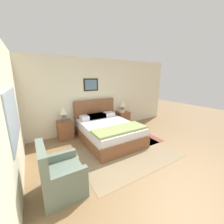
{
  "coord_description": "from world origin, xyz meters",
  "views": [
    {
      "loc": [
        -1.98,
        -1.39,
        1.96
      ],
      "look_at": [
        -0.08,
        1.77,
        1.02
      ],
      "focal_mm": 22.0,
      "sensor_mm": 36.0,
      "label": 1
    }
  ],
  "objects": [
    {
      "name": "armchair",
      "position": [
        -1.71,
        0.79,
        0.31
      ],
      "size": [
        0.68,
        0.73,
        0.93
      ],
      "rotation": [
        0.0,
        0.0,
        -1.56
      ],
      "color": "slate",
      "rests_on": "ground_plane"
    },
    {
      "name": "nightstand_near_window",
      "position": [
        -1.13,
        2.96,
        0.3
      ],
      "size": [
        0.45,
        0.43,
        0.6
      ],
      "color": "brown",
      "rests_on": "ground_plane"
    },
    {
      "name": "book_thick_bottom",
      "position": [
        1.05,
        2.92,
        0.62
      ],
      "size": [
        0.2,
        0.25,
        0.04
      ],
      "rotation": [
        0.0,
        0.0,
        0.19
      ],
      "color": "beige",
      "rests_on": "nightstand_by_door"
    },
    {
      "name": "bed",
      "position": [
        0.01,
        2.17,
        0.32
      ],
      "size": [
        1.54,
        2.05,
        1.17
      ],
      "color": "brown",
      "rests_on": "ground_plane"
    },
    {
      "name": "book_novel_upper",
      "position": [
        1.05,
        2.92,
        0.69
      ],
      "size": [
        0.23,
        0.27,
        0.03
      ],
      "rotation": [
        0.0,
        0.0,
        -0.2
      ],
      "color": "beige",
      "rests_on": "book_hardcover_middle"
    },
    {
      "name": "ground_plane",
      "position": [
        0.0,
        0.0,
        0.0
      ],
      "size": [
        16.0,
        16.0,
        0.0
      ],
      "primitive_type": "plane",
      "color": "olive"
    },
    {
      "name": "area_rug_bedside",
      "position": [
        1.11,
        1.83,
        0.0
      ],
      "size": [
        0.77,
        1.36,
        0.01
      ],
      "color": "brown",
      "rests_on": "ground_plane"
    },
    {
      "name": "book_hardcover_middle",
      "position": [
        1.05,
        2.92,
        0.66
      ],
      "size": [
        0.17,
        0.24,
        0.04
      ],
      "rotation": [
        0.0,
        0.0,
        0.05
      ],
      "color": "beige",
      "rests_on": "book_thick_bottom"
    },
    {
      "name": "area_rug_main",
      "position": [
        0.03,
        1.16,
        0.0
      ],
      "size": [
        2.49,
        1.73,
        0.01
      ],
      "color": "#897556",
      "rests_on": "ground_plane"
    },
    {
      "name": "wall_left",
      "position": [
        -2.31,
        1.6,
        1.3
      ],
      "size": [
        0.08,
        5.61,
        2.6
      ],
      "color": "beige",
      "rests_on": "ground_plane"
    },
    {
      "name": "table_lamp_by_door",
      "position": [
        1.15,
        2.97,
        0.92
      ],
      "size": [
        0.26,
        0.26,
        0.47
      ],
      "color": "slate",
      "rests_on": "nightstand_by_door"
    },
    {
      "name": "table_lamp_near_window",
      "position": [
        -1.13,
        2.97,
        0.92
      ],
      "size": [
        0.26,
        0.26,
        0.47
      ],
      "color": "slate",
      "rests_on": "nightstand_near_window"
    },
    {
      "name": "nightstand_by_door",
      "position": [
        1.16,
        2.96,
        0.3
      ],
      "size": [
        0.45,
        0.43,
        0.6
      ],
      "color": "brown",
      "rests_on": "ground_plane"
    },
    {
      "name": "wall_back",
      "position": [
        -0.0,
        3.24,
        1.3
      ],
      "size": [
        6.96,
        0.09,
        2.6
      ],
      "color": "beige",
      "rests_on": "ground_plane"
    }
  ]
}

